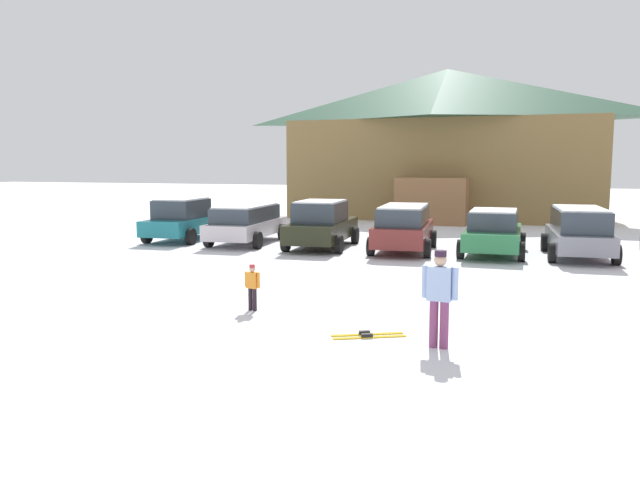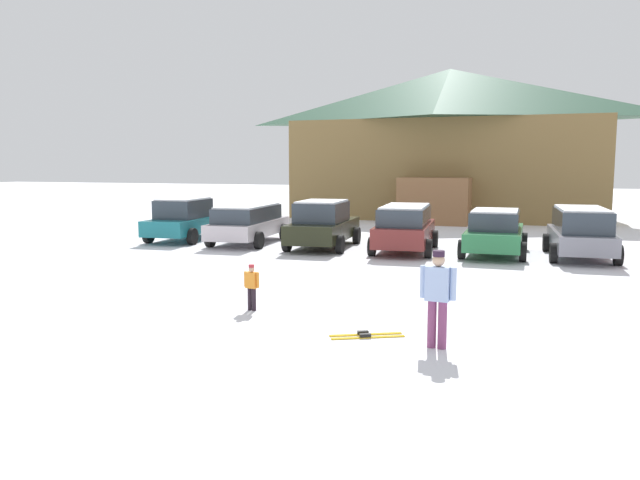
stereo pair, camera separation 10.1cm
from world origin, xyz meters
name	(u,v)px [view 1 (the left image)]	position (x,y,z in m)	size (l,w,h in m)	color
ground	(84,413)	(0.00, 0.00, 0.00)	(160.00, 160.00, 0.00)	silver
ski_lodge	(446,143)	(0.52, 30.76, 4.31)	(17.67, 9.67, 8.49)	olive
parked_teal_hatchback	(184,219)	(-8.13, 16.09, 0.86)	(2.34, 4.57, 1.72)	#1A6F79
parked_silver_wagon	(247,222)	(-5.24, 15.95, 0.83)	(2.40, 4.89, 1.51)	#C2B7BE
parked_black_sedan	(322,224)	(-2.06, 15.67, 0.88)	(2.38, 4.66, 1.76)	black
parked_maroon_van	(404,227)	(1.02, 15.64, 0.89)	(2.36, 4.58, 1.65)	maroon
parked_green_coupe	(493,232)	(4.09, 15.86, 0.80)	(2.14, 4.59, 1.56)	#277341
parked_grey_wagon	(579,231)	(6.80, 15.98, 0.90)	(2.29, 4.51, 1.68)	gray
skier_child_in_orange_jacket	(252,285)	(-0.30, 5.69, 0.56)	(0.37, 0.17, 0.99)	black
skier_adult_in_blue_parka	(440,293)	(3.82, 4.23, 0.94)	(0.62, 0.28, 1.67)	#7C3A65
pair_of_skis	(368,335)	(2.51, 4.52, 0.02)	(1.32, 0.88, 0.08)	gold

